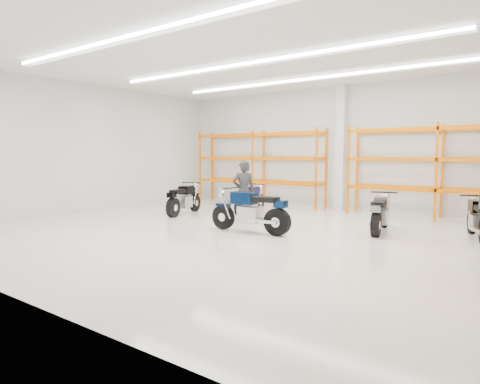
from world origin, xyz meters
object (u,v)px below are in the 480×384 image
Objects in this scene: motorcycle_back_c at (380,214)px; motorcycle_back_d at (480,218)px; motorcycle_main at (253,212)px; motorcycle_back_a at (183,200)px; standing_man at (244,191)px; structural_column at (341,148)px; motorcycle_back_b at (249,200)px.

motorcycle_back_d is at bearing 9.37° from motorcycle_back_c.
motorcycle_main reaches higher than motorcycle_back_a.
motorcycle_back_a is 1.15× the size of standing_man.
standing_man is at bearing 1.03° from motorcycle_back_a.
structural_column is (-0.09, 5.66, 1.71)m from motorcycle_main.
standing_man is (-3.94, -0.61, 0.44)m from motorcycle_back_c.
motorcycle_back_a is 1.01× the size of motorcycle_back_d.
motorcycle_back_a is 5.97m from structural_column.
motorcycle_back_b is 6.99m from motorcycle_back_d.
motorcycle_back_d is at bearing -33.68° from structural_column.
motorcycle_back_d is 6.27m from standing_man.
standing_man is at bearing 133.56° from motorcycle_main.
standing_man is (-1.31, 1.38, 0.38)m from motorcycle_main.
motorcycle_back_a reaches higher than motorcycle_back_b.
motorcycle_back_a is at bearing -43.89° from standing_man.
structural_column is at bearing 55.01° from motorcycle_back_b.
standing_man reaches higher than motorcycle_back_d.
motorcycle_main is 1.94m from standing_man.
motorcycle_back_b is at bearing 127.28° from motorcycle_main.
motorcycle_back_c is at bearing -53.43° from structural_column.
structural_column is (3.73, 4.33, 1.75)m from motorcycle_back_a.
motorcycle_back_a is at bearing 160.77° from motorcycle_main.
motorcycle_back_a is at bearing -139.82° from motorcycle_back_b.
motorcycle_main is 3.30m from motorcycle_back_c.
standing_man is (2.51, 0.05, 0.42)m from motorcycle_back_a.
motorcycle_back_c is 4.90m from structural_column.
motorcycle_main reaches higher than motorcycle_back_b.
motorcycle_back_a is 1.03× the size of motorcycle_back_b.
structural_column is (1.22, 4.28, 1.33)m from standing_man.
motorcycle_back_d is at bearing -3.42° from motorcycle_back_b.
motorcycle_back_c is (6.45, 0.66, -0.02)m from motorcycle_back_a.
motorcycle_back_a is at bearing -173.28° from motorcycle_back_d.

